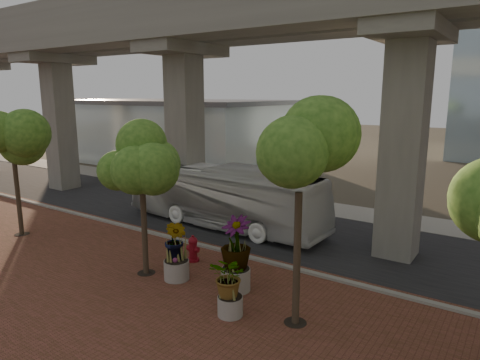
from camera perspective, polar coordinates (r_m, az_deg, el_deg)
The scene contains 16 objects.
ground at distance 20.56m, azimuth 1.95°, elevation -8.25°, with size 160.00×160.00×0.00m, color #3D382C.
brick_plaza at distance 14.97m, azimuth -15.40°, elevation -16.42°, with size 70.00×13.00×0.06m, color brown.
asphalt_road at distance 22.18m, azimuth 4.73°, elevation -6.74°, with size 90.00×8.00×0.04m, color black.
curb_strip at distance 18.97m, azimuth -1.33°, elevation -9.71°, with size 70.00×0.25×0.16m, color gray.
far_sidewalk at distance 26.91m, azimuth 10.54°, elevation -3.60°, with size 90.00×3.00×0.06m, color gray.
transit_viaduct at distance 21.08m, azimuth 5.07°, elevation 12.39°, with size 72.00×5.60×12.40m.
station_pavilion at distance 44.51m, azimuth -8.88°, elevation 6.53°, with size 23.00×13.00×6.30m.
transit_bus at distance 22.53m, azimuth -2.29°, elevation -2.20°, with size 2.72×11.59×3.23m, color silver.
fire_hydrant at distance 18.11m, azimuth -6.28°, elevation -9.09°, with size 0.56×0.50×1.11m.
planter_front at distance 13.63m, azimuth -1.33°, elevation -13.15°, with size 1.79×1.79×1.97m.
planter_right at distance 15.10m, azimuth -0.56°, elevation -8.82°, with size 2.53×2.53×2.70m.
planter_left at distance 16.20m, azimuth -8.56°, elevation -8.38°, with size 2.11×2.11×2.32m.
street_tree_far_west at distance 23.10m, azimuth -28.19°, elevation 5.51°, with size 3.55×3.55×6.66m.
street_tree_near_west at distance 16.25m, azimuth -13.02°, elevation 2.08°, with size 3.17×3.17×5.77m.
street_tree_near_east at distance 12.18m, azimuth 7.98°, elevation 2.89°, with size 3.44×3.44×6.67m.
streetlamp_west at distance 30.80m, azimuth -5.48°, elevation 6.67°, with size 0.37×1.09×7.51m.
Camera 1 is at (10.32, -16.37, 6.93)m, focal length 32.00 mm.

